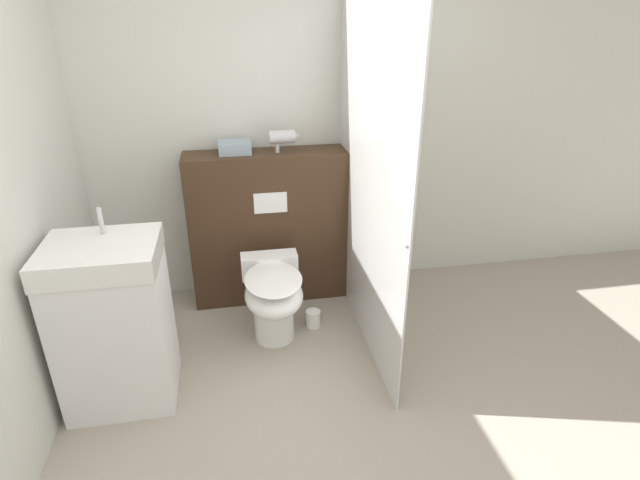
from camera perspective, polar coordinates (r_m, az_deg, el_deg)
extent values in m
cube|color=silver|center=(3.53, -4.82, 13.46)|extent=(8.00, 0.06, 2.50)
cube|color=#3D2819|center=(3.55, -5.73, 1.46)|extent=(1.11, 0.28, 1.08)
cube|color=white|center=(3.32, -5.68, 4.24)|extent=(0.22, 0.01, 0.14)
cube|color=silver|center=(2.93, 5.48, 6.14)|extent=(0.01, 1.49, 2.02)
sphere|color=#B2B2B7|center=(2.31, 10.11, -0.53)|extent=(0.04, 0.04, 0.04)
cylinder|color=white|center=(3.23, -5.30, -8.44)|extent=(0.25, 0.25, 0.35)
ellipsoid|color=white|center=(3.06, -5.30, -6.24)|extent=(0.35, 0.48, 0.20)
ellipsoid|color=white|center=(3.00, -5.38, -4.44)|extent=(0.35, 0.47, 0.02)
cube|color=white|center=(3.27, -5.81, -2.85)|extent=(0.36, 0.13, 0.16)
cube|color=white|center=(2.87, -22.22, -9.84)|extent=(0.54, 0.46, 0.80)
cube|color=white|center=(2.65, -23.82, -1.59)|extent=(0.55, 0.47, 0.12)
cylinder|color=silver|center=(2.71, -23.76, 2.02)|extent=(0.02, 0.02, 0.14)
cylinder|color=#B7B7BC|center=(3.34, -4.38, 11.67)|extent=(0.17, 0.09, 0.09)
cone|color=#B7B7BC|center=(3.35, -2.68, 11.76)|extent=(0.03, 0.07, 0.07)
cylinder|color=#B7B7BC|center=(3.35, -4.92, 10.71)|extent=(0.03, 0.03, 0.09)
cube|color=#8C9EAD|center=(3.37, -9.71, 10.41)|extent=(0.21, 0.18, 0.08)
cylinder|color=white|center=(3.39, -0.79, -8.96)|extent=(0.10, 0.10, 0.11)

